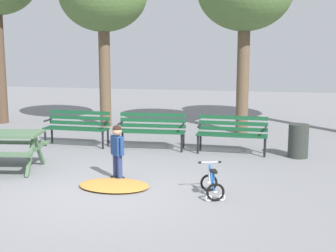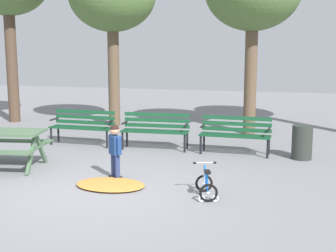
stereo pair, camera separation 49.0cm
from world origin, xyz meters
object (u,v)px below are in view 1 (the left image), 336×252
at_px(park_bench_left, 152,128).
at_px(trash_bin, 298,141).
at_px(kids_bicycle, 212,184).
at_px(child_standing, 117,148).
at_px(park_bench_far_left, 77,125).
at_px(park_bench_right, 232,131).

relative_size(park_bench_left, trash_bin, 2.18).
relative_size(park_bench_left, kids_bicycle, 2.59).
distance_m(child_standing, kids_bicycle, 1.96).
bearing_deg(child_standing, trash_bin, 36.49).
bearing_deg(kids_bicycle, child_standing, 161.79).
relative_size(kids_bicycle, trash_bin, 0.84).
distance_m(park_bench_far_left, child_standing, 3.27).
height_order(child_standing, kids_bicycle, child_standing).
bearing_deg(park_bench_left, trash_bin, -2.77).
bearing_deg(kids_bicycle, park_bench_right, 88.43).
xyz_separation_m(park_bench_left, child_standing, (-0.00, -2.66, 0.09)).
xyz_separation_m(park_bench_far_left, trash_bin, (5.27, -0.17, -0.14)).
height_order(park_bench_far_left, child_standing, child_standing).
distance_m(park_bench_far_left, park_bench_left, 1.89).
bearing_deg(park_bench_far_left, child_standing, -54.67).
distance_m(park_bench_far_left, park_bench_right, 3.80).
relative_size(child_standing, trash_bin, 1.38).
distance_m(park_bench_left, park_bench_right, 1.91).
relative_size(park_bench_right, trash_bin, 2.17).
relative_size(park_bench_far_left, park_bench_left, 0.99).
bearing_deg(trash_bin, park_bench_right, 175.21).
bearing_deg(park_bench_right, trash_bin, -4.79).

